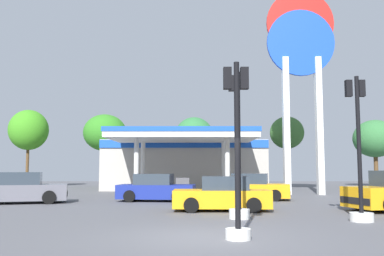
% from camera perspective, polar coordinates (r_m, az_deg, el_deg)
% --- Properties ---
extents(ground_plane, '(90.00, 90.00, 0.00)m').
position_cam_1_polar(ground_plane, '(11.11, 1.41, -14.54)').
color(ground_plane, '#56565B').
rests_on(ground_plane, ground).
extents(gas_station, '(12.81, 13.45, 4.29)m').
position_cam_1_polar(gas_station, '(34.64, -0.99, -4.76)').
color(gas_station, '#ADA89E').
rests_on(gas_station, ground).
extents(station_pole_sign, '(4.60, 0.56, 13.95)m').
position_cam_1_polar(station_pole_sign, '(29.89, 14.55, 8.87)').
color(station_pole_sign, white).
rests_on(station_pole_sign, ground).
extents(car_0, '(4.33, 2.50, 1.46)m').
position_cam_1_polar(car_0, '(23.81, 8.15, -8.02)').
color(car_0, black).
rests_on(car_0, ground).
extents(car_1, '(4.65, 2.91, 1.55)m').
position_cam_1_polar(car_1, '(22.93, -22.07, -7.68)').
color(car_1, black).
rests_on(car_1, ground).
extents(car_2, '(4.00, 1.86, 1.42)m').
position_cam_1_polar(car_2, '(17.62, 4.07, -9.05)').
color(car_2, black).
rests_on(car_2, ground).
extents(car_4, '(4.21, 2.19, 1.45)m').
position_cam_1_polar(car_4, '(22.67, -4.88, -8.20)').
color(car_4, black).
rests_on(car_4, ground).
extents(traffic_signal_0, '(0.65, 0.67, 4.46)m').
position_cam_1_polar(traffic_signal_0, '(10.69, 6.14, -4.68)').
color(traffic_signal_0, silver).
rests_on(traffic_signal_0, ground).
extents(traffic_signal_1, '(0.76, 0.76, 4.86)m').
position_cam_1_polar(traffic_signal_1, '(15.16, 21.73, -5.20)').
color(traffic_signal_1, silver).
rests_on(traffic_signal_1, ground).
extents(traffic_signal_2, '(0.72, 0.72, 5.19)m').
position_cam_1_polar(traffic_signal_2, '(14.91, 6.29, -6.42)').
color(traffic_signal_2, silver).
rests_on(traffic_signal_2, ground).
extents(tree_0, '(3.54, 3.54, 7.05)m').
position_cam_1_polar(tree_0, '(41.20, -21.26, -0.27)').
color(tree_0, brown).
rests_on(tree_0, ground).
extents(tree_1, '(3.96, 3.96, 6.72)m').
position_cam_1_polar(tree_1, '(39.86, -11.72, -0.65)').
color(tree_1, brown).
rests_on(tree_1, ground).
extents(tree_2, '(3.44, 3.44, 6.24)m').
position_cam_1_polar(tree_2, '(37.24, 0.29, -1.19)').
color(tree_2, brown).
rests_on(tree_2, ground).
extents(tree_3, '(2.98, 2.98, 6.29)m').
position_cam_1_polar(tree_3, '(38.06, 12.74, -0.68)').
color(tree_3, brown).
rests_on(tree_3, ground).
extents(tree_4, '(3.93, 3.93, 6.21)m').
position_cam_1_polar(tree_4, '(42.54, 23.54, -1.35)').
color(tree_4, brown).
rests_on(tree_4, ground).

